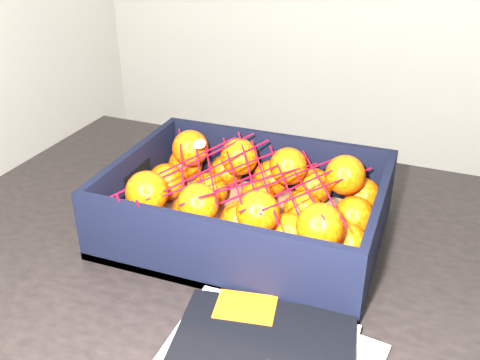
% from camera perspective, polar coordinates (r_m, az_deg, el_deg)
% --- Properties ---
extents(table, '(1.22, 0.83, 0.75)m').
position_cam_1_polar(table, '(0.87, 5.33, -14.08)').
color(table, black).
rests_on(table, ground).
extents(produce_crate, '(0.41, 0.30, 0.11)m').
position_cam_1_polar(produce_crate, '(0.85, 0.71, -3.65)').
color(produce_crate, olive).
rests_on(produce_crate, table).
extents(clementine_heap, '(0.38, 0.29, 0.11)m').
position_cam_1_polar(clementine_heap, '(0.84, 0.56, -2.19)').
color(clementine_heap, '#DA4604').
rests_on(clementine_heap, produce_crate).
extents(mesh_net, '(0.34, 0.27, 0.09)m').
position_cam_1_polar(mesh_net, '(0.82, 0.18, 0.46)').
color(mesh_net, '#BB071E').
rests_on(mesh_net, clementine_heap).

